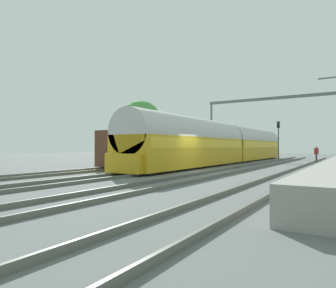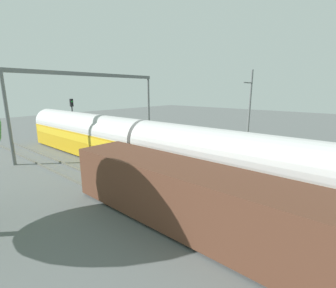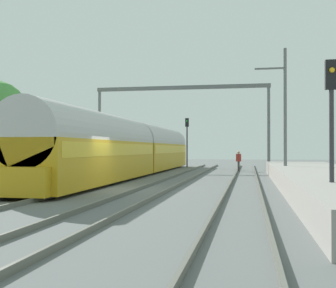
{
  "view_description": "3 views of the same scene",
  "coord_description": "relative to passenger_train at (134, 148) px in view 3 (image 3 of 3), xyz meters",
  "views": [
    {
      "loc": [
        9.15,
        -18.25,
        1.65
      ],
      "look_at": [
        -2.01,
        -0.37,
        1.84
      ],
      "focal_mm": 32.51,
      "sensor_mm": 36.0,
      "label": 1
    },
    {
      "loc": [
        -14.14,
        -1.44,
        6.22
      ],
      "look_at": [
        0.38,
        10.86,
        1.79
      ],
      "focal_mm": 25.2,
      "sensor_mm": 36.0,
      "label": 2
    },
    {
      "loc": [
        6.3,
        -19.65,
        1.92
      ],
      "look_at": [
        -1.0,
        19.38,
        2.36
      ],
      "focal_mm": 46.52,
      "sensor_mm": 36.0,
      "label": 3
    }
  ],
  "objects": [
    {
      "name": "person_crossing",
      "position": [
        7.41,
        6.61,
        -0.94
      ],
      "size": [
        0.44,
        0.31,
        1.73
      ],
      "rotation": [
        0.0,
        0.0,
        2.96
      ],
      "color": "#3B3B3B",
      "rests_on": "ground"
    },
    {
      "name": "track_far_east",
      "position": [
        8.04,
        -11.29,
        -1.89
      ],
      "size": [
        1.52,
        60.0,
        0.16
      ],
      "color": "#5E5F55",
      "rests_on": "ground"
    },
    {
      "name": "freight_car",
      "position": [
        -4.02,
        -6.79,
        -0.5
      ],
      "size": [
        2.8,
        13.0,
        2.7
      ],
      "color": "#563323",
      "rests_on": "ground"
    },
    {
      "name": "track_east",
      "position": [
        4.02,
        -11.29,
        -1.89
      ],
      "size": [
        1.51,
        60.0,
        0.16
      ],
      "color": "#5E5F55",
      "rests_on": "ground"
    },
    {
      "name": "catenary_gantry",
      "position": [
        2.01,
        9.38,
        3.93
      ],
      "size": [
        16.46,
        0.28,
        7.86
      ],
      "color": "slate",
      "rests_on": "ground"
    },
    {
      "name": "railway_signal_far",
      "position": [
        1.92,
        14.03,
        1.31
      ],
      "size": [
        0.36,
        0.3,
        5.13
      ],
      "color": "#2D2D33",
      "rests_on": "ground"
    },
    {
      "name": "passenger_train",
      "position": [
        0.0,
        0.0,
        0.0
      ],
      "size": [
        2.93,
        32.85,
        3.82
      ],
      "color": "gold",
      "rests_on": "ground"
    },
    {
      "name": "catenary_pole_east_mid",
      "position": [
        10.39,
        -3.93,
        2.18
      ],
      "size": [
        1.9,
        0.2,
        8.0
      ],
      "color": "slate",
      "rests_on": "ground"
    },
    {
      "name": "ground",
      "position": [
        2.01,
        -11.29,
        -1.97
      ],
      "size": [
        120.0,
        120.0,
        0.0
      ],
      "primitive_type": "plane",
      "color": "#5D6161"
    },
    {
      "name": "platform",
      "position": [
        11.86,
        -9.29,
        -1.52
      ],
      "size": [
        4.4,
        28.0,
        0.9
      ],
      "color": "gray",
      "rests_on": "ground"
    },
    {
      "name": "track_west",
      "position": [
        0.0,
        -11.29,
        -1.89
      ],
      "size": [
        1.51,
        60.0,
        0.16
      ],
      "color": "#5E5F55",
      "rests_on": "ground"
    },
    {
      "name": "railway_signal_near",
      "position": [
        10.77,
        -17.04,
        1.02
      ],
      "size": [
        0.36,
        0.3,
        4.63
      ],
      "color": "#2D2D33",
      "rests_on": "ground"
    }
  ]
}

